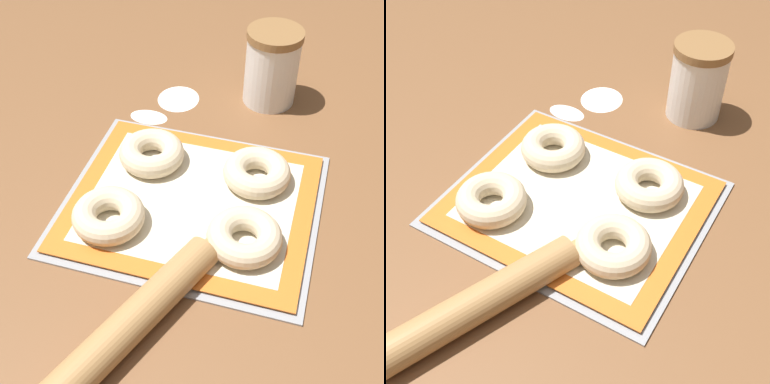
{
  "view_description": "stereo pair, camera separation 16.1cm",
  "coord_description": "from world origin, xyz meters",
  "views": [
    {
      "loc": [
        0.17,
        -0.62,
        0.67
      ],
      "look_at": [
        -0.01,
        -0.01,
        0.03
      ],
      "focal_mm": 50.0,
      "sensor_mm": 36.0,
      "label": 1
    },
    {
      "loc": [
        0.32,
        -0.56,
        0.67
      ],
      "look_at": [
        -0.01,
        -0.01,
        0.03
      ],
      "focal_mm": 50.0,
      "sensor_mm": 36.0,
      "label": 2
    }
  ],
  "objects": [
    {
      "name": "flour_patch_far",
      "position": [
        -0.16,
        0.2,
        0.0
      ],
      "size": [
        0.08,
        0.05,
        0.0
      ],
      "color": "white",
      "rests_on": "ground_plane"
    },
    {
      "name": "flour_patch_near",
      "position": [
        -0.12,
        0.28,
        0.0
      ],
      "size": [
        0.09,
        0.09,
        0.0
      ],
      "color": "white",
      "rests_on": "ground_plane"
    },
    {
      "name": "rolling_pin",
      "position": [
        -0.01,
        -0.27,
        0.03
      ],
      "size": [
        0.18,
        0.39,
        0.05
      ],
      "color": "#AD7F4C",
      "rests_on": "ground_plane"
    },
    {
      "name": "ground_plane",
      "position": [
        0.0,
        0.0,
        0.0
      ],
      "size": [
        2.8,
        2.8,
        0.0
      ],
      "primitive_type": "plane",
      "color": "brown"
    },
    {
      "name": "baking_mat",
      "position": [
        -0.01,
        -0.01,
        0.01
      ],
      "size": [
        0.41,
        0.35,
        0.0
      ],
      "color": "orange",
      "rests_on": "baking_tray"
    },
    {
      "name": "baking_tray",
      "position": [
        -0.01,
        -0.01,
        0.0
      ],
      "size": [
        0.43,
        0.37,
        0.01
      ],
      "color": "#93969B",
      "rests_on": "ground_plane"
    },
    {
      "name": "flour_canister",
      "position": [
        0.06,
        0.33,
        0.08
      ],
      "size": [
        0.11,
        0.11,
        0.16
      ],
      "color": "white",
      "rests_on": "ground_plane"
    },
    {
      "name": "bagel_front_right",
      "position": [
        0.1,
        -0.08,
        0.03
      ],
      "size": [
        0.12,
        0.12,
        0.04
      ],
      "color": "beige",
      "rests_on": "baking_mat"
    },
    {
      "name": "bagel_back_left",
      "position": [
        -0.1,
        0.06,
        0.03
      ],
      "size": [
        0.12,
        0.12,
        0.04
      ],
      "color": "beige",
      "rests_on": "baking_mat"
    },
    {
      "name": "bagel_front_left",
      "position": [
        -0.12,
        -0.1,
        0.03
      ],
      "size": [
        0.12,
        0.12,
        0.04
      ],
      "color": "beige",
      "rests_on": "baking_mat"
    },
    {
      "name": "bagel_back_right",
      "position": [
        0.09,
        0.07,
        0.03
      ],
      "size": [
        0.12,
        0.12,
        0.04
      ],
      "color": "beige",
      "rests_on": "baking_mat"
    }
  ]
}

